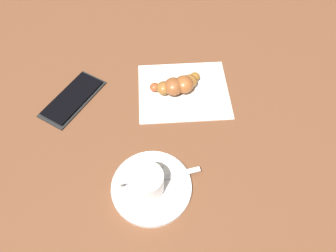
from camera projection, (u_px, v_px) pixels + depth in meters
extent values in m
plane|color=brown|center=(174.00, 127.00, 0.63)|extent=(1.80, 1.80, 0.00)
cylinder|color=white|center=(152.00, 187.00, 0.55)|extent=(0.14, 0.14, 0.01)
cylinder|color=white|center=(147.00, 183.00, 0.52)|extent=(0.06, 0.06, 0.05)
cylinder|color=black|center=(147.00, 179.00, 0.51)|extent=(0.05, 0.05, 0.00)
torus|color=white|center=(126.00, 185.00, 0.52)|extent=(0.02, 0.03, 0.03)
cube|color=silver|center=(169.00, 177.00, 0.55)|extent=(0.06, 0.11, 0.00)
ellipsoid|color=silver|center=(129.00, 186.00, 0.54)|extent=(0.03, 0.03, 0.01)
cube|color=white|center=(146.00, 169.00, 0.56)|extent=(0.06, 0.06, 0.01)
cube|color=white|center=(181.00, 90.00, 0.68)|extent=(0.21, 0.23, 0.00)
ellipsoid|color=#9C4926|center=(154.00, 87.00, 0.67)|extent=(0.03, 0.02, 0.02)
ellipsoid|color=brown|center=(164.00, 88.00, 0.67)|extent=(0.03, 0.03, 0.02)
ellipsoid|color=brown|center=(173.00, 86.00, 0.66)|extent=(0.06, 0.05, 0.03)
ellipsoid|color=#995428|center=(183.00, 84.00, 0.67)|extent=(0.06, 0.06, 0.03)
ellipsoid|color=brown|center=(190.00, 81.00, 0.68)|extent=(0.04, 0.04, 0.02)
ellipsoid|color=#935D23|center=(195.00, 76.00, 0.69)|extent=(0.02, 0.03, 0.02)
cube|color=black|center=(73.00, 98.00, 0.67)|extent=(0.16, 0.11, 0.01)
cube|color=black|center=(72.00, 97.00, 0.66)|extent=(0.15, 0.10, 0.00)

